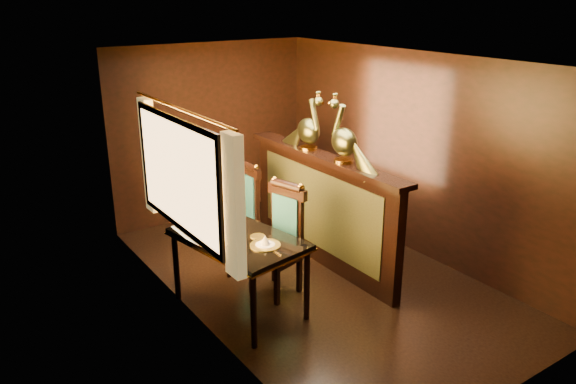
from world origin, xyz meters
The scene contains 8 objects.
ground centered at (0.00, 0.00, 0.00)m, with size 5.00×5.00×0.00m, color black.
room_shell centered at (-0.09, 0.02, 1.58)m, with size 3.04×5.04×2.52m.
partition centered at (0.32, 0.30, 0.71)m, with size 0.26×2.70×1.36m.
dining_table centered at (-1.05, -0.09, 0.75)m, with size 1.07×1.52×1.02m.
chair_left centered at (-0.45, 0.00, 0.66)m, with size 0.56×0.57×1.26m.
chair_right centered at (-0.31, 1.07, 0.62)m, with size 0.44×0.48×1.19m.
peacock_left centered at (0.33, -0.06, 1.73)m, with size 0.23×0.62×0.74m, color #194C31, non-canonical shape.
peacock_right centered at (0.33, 0.59, 1.72)m, with size 0.23×0.61×0.72m, color #194C31, non-canonical shape.
Camera 1 is at (-3.56, -4.62, 3.13)m, focal length 35.00 mm.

